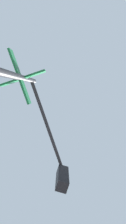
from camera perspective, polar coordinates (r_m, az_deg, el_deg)
traffic_signal_near at (r=3.13m, az=-8.57°, el=-9.22°), size 2.12×2.85×5.48m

